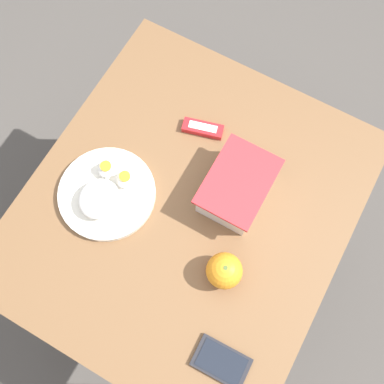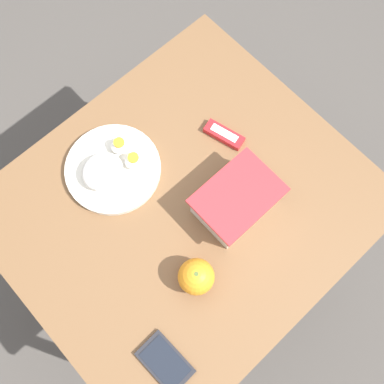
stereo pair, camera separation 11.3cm
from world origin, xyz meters
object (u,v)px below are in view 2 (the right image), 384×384
(candy_bar, at_px, (224,135))
(rice_plate, at_px, (111,168))
(orange_fruit, at_px, (196,277))
(food_container, at_px, (236,201))
(cell_phone, at_px, (165,362))

(candy_bar, bearing_deg, rice_plate, -23.84)
(candy_bar, bearing_deg, orange_fruit, 36.05)
(food_container, xyz_separation_m, rice_plate, (0.17, -0.29, -0.02))
(orange_fruit, height_order, cell_phone, orange_fruit)
(rice_plate, distance_m, cell_phone, 0.50)
(food_container, bearing_deg, rice_plate, -59.24)
(food_container, distance_m, cell_phone, 0.42)
(orange_fruit, bearing_deg, cell_phone, 26.73)
(cell_phone, bearing_deg, rice_plate, -115.31)
(rice_plate, bearing_deg, orange_fruit, 85.13)
(rice_plate, relative_size, candy_bar, 2.16)
(food_container, xyz_separation_m, cell_phone, (0.38, 0.16, -0.03))
(food_container, height_order, rice_plate, food_container)
(food_container, height_order, orange_fruit, food_container)
(food_container, xyz_separation_m, candy_bar, (-0.12, -0.16, -0.03))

